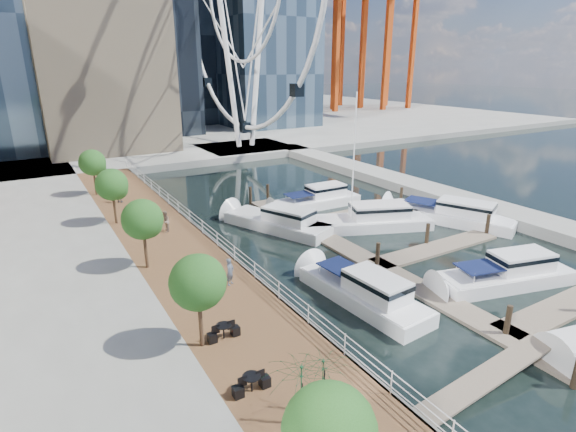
# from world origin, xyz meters

# --- Properties ---
(ground) EXTENTS (520.00, 520.00, 0.00)m
(ground) POSITION_xyz_m (0.00, 0.00, 0.00)
(ground) COLOR black
(ground) RESTS_ON ground
(boardwalk) EXTENTS (6.00, 60.00, 1.00)m
(boardwalk) POSITION_xyz_m (-9.00, 15.00, 0.50)
(boardwalk) COLOR brown
(boardwalk) RESTS_ON ground
(seawall) EXTENTS (0.25, 60.00, 1.00)m
(seawall) POSITION_xyz_m (-6.00, 15.00, 0.50)
(seawall) COLOR #595954
(seawall) RESTS_ON ground
(land_far) EXTENTS (200.00, 114.00, 1.00)m
(land_far) POSITION_xyz_m (0.00, 102.00, 0.50)
(land_far) COLOR gray
(land_far) RESTS_ON ground
(breakwater) EXTENTS (4.00, 60.00, 1.00)m
(breakwater) POSITION_xyz_m (20.00, 20.00, 0.50)
(breakwater) COLOR gray
(breakwater) RESTS_ON ground
(pier) EXTENTS (14.00, 12.00, 1.00)m
(pier) POSITION_xyz_m (14.00, 52.00, 0.50)
(pier) COLOR gray
(pier) RESTS_ON ground
(railing) EXTENTS (0.10, 60.00, 1.05)m
(railing) POSITION_xyz_m (-6.10, 15.00, 1.52)
(railing) COLOR white
(railing) RESTS_ON boardwalk
(floating_docks) EXTENTS (16.00, 34.00, 2.60)m
(floating_docks) POSITION_xyz_m (7.97, 9.98, 0.49)
(floating_docks) COLOR #6D6051
(floating_docks) RESTS_ON ground
(port_cranes) EXTENTS (40.00, 52.00, 38.00)m
(port_cranes) POSITION_xyz_m (67.67, 95.67, 20.00)
(port_cranes) COLOR #D84C14
(port_cranes) RESTS_ON ground
(street_trees) EXTENTS (2.60, 42.60, 4.60)m
(street_trees) POSITION_xyz_m (-11.40, 14.00, 4.29)
(street_trees) COLOR #3F2B1C
(street_trees) RESTS_ON ground
(cafe_tables) EXTENTS (2.50, 13.70, 0.74)m
(cafe_tables) POSITION_xyz_m (-10.40, -2.00, 1.37)
(cafe_tables) COLOR black
(cafe_tables) RESTS_ON ground
(yacht_foreground) EXTENTS (10.37, 5.10, 2.15)m
(yacht_foreground) POSITION_xyz_m (8.17, 1.67, 0.00)
(yacht_foreground) COLOR silver
(yacht_foreground) RESTS_ON ground
(pedestrian_near) EXTENTS (0.73, 0.68, 1.68)m
(pedestrian_near) POSITION_xyz_m (-7.74, 9.01, 1.84)
(pedestrian_near) COLOR #525D6E
(pedestrian_near) RESTS_ON boardwalk
(pedestrian_mid) EXTENTS (0.90, 1.01, 1.71)m
(pedestrian_mid) POSITION_xyz_m (-8.46, 19.82, 1.85)
(pedestrian_mid) COLOR #7D6556
(pedestrian_mid) RESTS_ON boardwalk
(pedestrian_far) EXTENTS (1.19, 1.07, 1.94)m
(pedestrian_far) POSITION_xyz_m (-9.91, 29.94, 1.97)
(pedestrian_far) COLOR #2D2E38
(pedestrian_far) RESTS_ON boardwalk
(moored_yachts) EXTENTS (21.91, 32.25, 11.50)m
(moored_yachts) POSITION_xyz_m (6.89, 12.85, 0.00)
(moored_yachts) COLOR white
(moored_yachts) RESTS_ON ground
(cafe_seating) EXTENTS (5.27, 9.39, 2.61)m
(cafe_seating) POSITION_xyz_m (-10.02, -4.27, 2.23)
(cafe_seating) COLOR #103B1E
(cafe_seating) RESTS_ON ground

